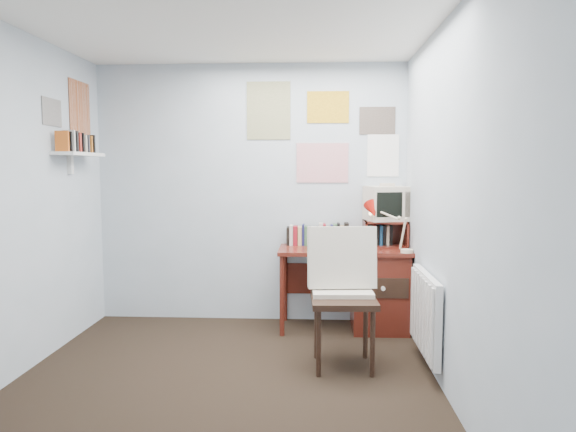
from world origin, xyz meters
name	(u,v)px	position (x,y,z in m)	size (l,w,h in m)	color
ground	(219,396)	(0.00, 0.00, 0.00)	(3.50, 3.50, 0.00)	black
back_wall	(251,194)	(0.00, 1.75, 1.25)	(3.00, 0.02, 2.50)	silver
right_wall	(455,208)	(1.50, 0.00, 1.25)	(0.02, 3.50, 2.50)	silver
ceiling	(214,5)	(0.00, 0.00, 2.50)	(3.00, 3.50, 0.02)	white
desk	(373,286)	(1.17, 1.48, 0.41)	(1.20, 0.55, 0.76)	maroon
desk_chair	(343,300)	(0.85, 0.54, 0.51)	(0.52, 0.50, 1.02)	black
desk_lamp	(407,230)	(1.44, 1.26, 0.96)	(0.28, 0.24, 0.40)	#B0140B
tv_riser	(385,234)	(1.29, 1.59, 0.89)	(0.40, 0.30, 0.25)	maroon
crt_tv	(387,202)	(1.31, 1.61, 1.18)	(0.37, 0.34, 0.35)	beige
book_row	(318,234)	(0.66, 1.66, 0.87)	(0.60, 0.14, 0.22)	maroon
radiator	(426,313)	(1.46, 0.55, 0.42)	(0.09, 0.80, 0.60)	white
wall_shelf	(79,154)	(-1.40, 1.10, 1.62)	(0.20, 0.62, 0.24)	white
posters_back	(323,131)	(0.70, 1.74, 1.85)	(1.20, 0.01, 0.90)	white
posters_left	(67,109)	(-1.49, 1.10, 2.00)	(0.01, 0.70, 0.60)	white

